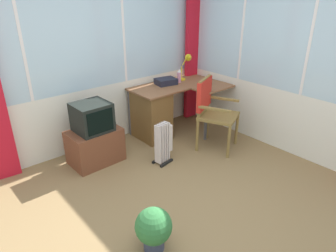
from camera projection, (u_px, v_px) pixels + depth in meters
ground at (184, 219)px, 3.06m from camera, size 5.00×4.93×0.06m
north_window_panel at (78, 50)px, 3.86m from camera, size 4.00×0.07×2.74m
east_window_panel at (309, 53)px, 3.68m from camera, size 0.07×3.93×2.74m
curtain_corner at (193, 40)px, 4.92m from camera, size 0.25×0.08×2.64m
desk at (155, 111)px, 4.55m from camera, size 1.36×0.94×0.74m
desk_lamp at (187, 63)px, 4.78m from camera, size 0.24×0.20×0.41m
tv_remote at (207, 83)px, 4.65m from camera, size 0.09×0.16×0.02m
spray_bottle at (179, 76)px, 4.70m from camera, size 0.06×0.06×0.22m
paper_tray at (166, 81)px, 4.63m from camera, size 0.34×0.28×0.09m
wooden_armchair at (210, 105)px, 4.17m from camera, size 0.64×0.64×0.99m
tv_on_stand at (94, 137)px, 3.88m from camera, size 0.65×0.46×0.81m
space_heater at (164, 142)px, 3.90m from camera, size 0.28×0.20×0.55m
potted_plant at (154, 228)px, 2.59m from camera, size 0.32×0.32×0.41m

